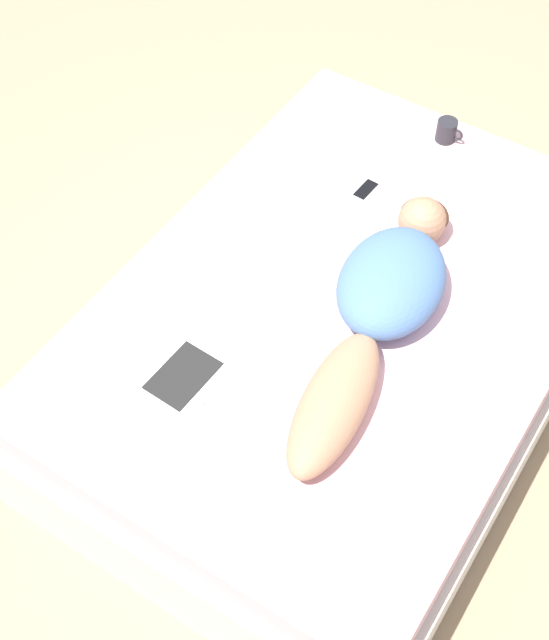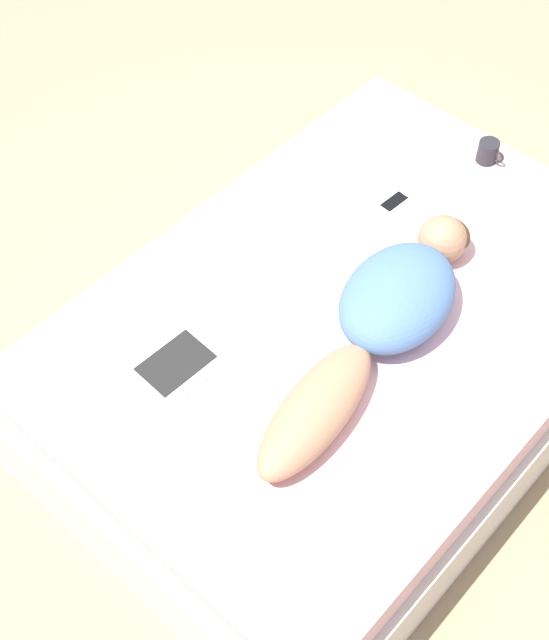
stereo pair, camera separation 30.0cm
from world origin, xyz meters
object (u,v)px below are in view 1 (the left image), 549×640
(open_magazine, at_px, (156,359))
(cell_phone, at_px, (366,190))
(coffee_mug, at_px, (447,130))
(person, at_px, (382,303))

(open_magazine, height_order, cell_phone, same)
(open_magazine, height_order, coffee_mug, coffee_mug)
(coffee_mug, relative_size, cell_phone, 0.84)
(open_magazine, bearing_deg, person, 48.15)
(open_magazine, relative_size, cell_phone, 3.72)
(open_magazine, bearing_deg, cell_phone, 82.49)
(person, bearing_deg, coffee_mug, 94.59)
(person, relative_size, open_magazine, 2.47)
(open_magazine, xyz_separation_m, coffee_mug, (0.32, 1.52, 0.04))
(coffee_mug, bearing_deg, person, -76.87)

